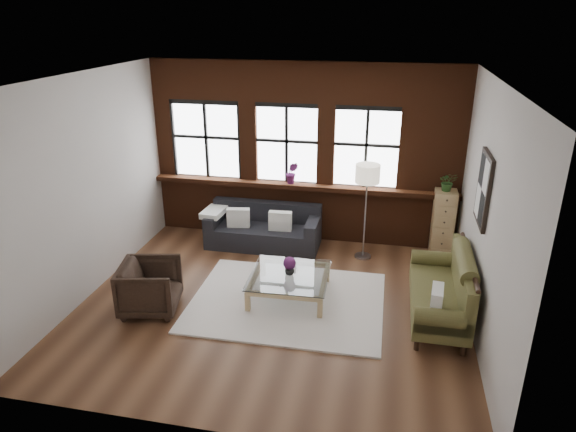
% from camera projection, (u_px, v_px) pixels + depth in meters
% --- Properties ---
extents(floor, '(5.50, 5.50, 0.00)m').
position_uv_depth(floor, '(273.00, 304.00, 7.48)').
color(floor, '#4F2F1D').
rests_on(floor, ground).
extents(ceiling, '(5.50, 5.50, 0.00)m').
position_uv_depth(ceiling, '(270.00, 78.00, 6.28)').
color(ceiling, white).
rests_on(ceiling, ground).
extents(wall_back, '(5.50, 0.00, 5.50)m').
position_uv_depth(wall_back, '(304.00, 153.00, 9.15)').
color(wall_back, beige).
rests_on(wall_back, ground).
extents(wall_front, '(5.50, 0.00, 5.50)m').
position_uv_depth(wall_front, '(208.00, 295.00, 4.61)').
color(wall_front, beige).
rests_on(wall_front, ground).
extents(wall_left, '(0.00, 5.00, 5.00)m').
position_uv_depth(wall_left, '(86.00, 187.00, 7.39)').
color(wall_left, beige).
rests_on(wall_left, ground).
extents(wall_right, '(0.00, 5.00, 5.00)m').
position_uv_depth(wall_right, '(487.00, 216.00, 6.37)').
color(wall_right, beige).
rests_on(wall_right, ground).
extents(brick_backwall, '(5.50, 0.12, 3.20)m').
position_uv_depth(brick_backwall, '(303.00, 154.00, 9.10)').
color(brick_backwall, '#4E2412').
rests_on(brick_backwall, floor).
extents(sill_ledge, '(5.50, 0.30, 0.08)m').
position_uv_depth(sill_ledge, '(302.00, 186.00, 9.23)').
color(sill_ledge, '#4E2412').
rests_on(sill_ledge, brick_backwall).
extents(window_left, '(1.38, 0.10, 1.50)m').
position_uv_depth(window_left, '(207.00, 141.00, 9.39)').
color(window_left, black).
rests_on(window_left, brick_backwall).
extents(window_mid, '(1.38, 0.10, 1.50)m').
position_uv_depth(window_mid, '(287.00, 145.00, 9.11)').
color(window_mid, black).
rests_on(window_mid, brick_backwall).
extents(window_right, '(1.38, 0.10, 1.50)m').
position_uv_depth(window_right, '(366.00, 149.00, 8.85)').
color(window_right, black).
rests_on(window_right, brick_backwall).
extents(wall_poster, '(0.05, 0.74, 0.94)m').
position_uv_depth(wall_poster, '(484.00, 189.00, 6.55)').
color(wall_poster, black).
rests_on(wall_poster, wall_right).
extents(shag_rug, '(2.79, 2.20, 0.03)m').
position_uv_depth(shag_rug, '(287.00, 301.00, 7.51)').
color(shag_rug, silver).
rests_on(shag_rug, floor).
extents(dark_sofa, '(2.00, 0.81, 0.72)m').
position_uv_depth(dark_sofa, '(263.00, 227.00, 9.19)').
color(dark_sofa, black).
rests_on(dark_sofa, floor).
extents(pillow_a, '(0.42, 0.20, 0.34)m').
position_uv_depth(pillow_a, '(238.00, 218.00, 9.10)').
color(pillow_a, white).
rests_on(pillow_a, dark_sofa).
extents(pillow_b, '(0.41, 0.16, 0.34)m').
position_uv_depth(pillow_b, '(280.00, 221.00, 8.96)').
color(pillow_b, white).
rests_on(pillow_b, dark_sofa).
extents(vintage_settee, '(0.82, 1.85, 0.99)m').
position_uv_depth(vintage_settee, '(439.00, 286.00, 6.96)').
color(vintage_settee, brown).
rests_on(vintage_settee, floor).
extents(pillow_settee, '(0.18, 0.39, 0.34)m').
position_uv_depth(pillow_settee, '(437.00, 300.00, 6.42)').
color(pillow_settee, white).
rests_on(pillow_settee, vintage_settee).
extents(armchair, '(0.94, 0.92, 0.72)m').
position_uv_depth(armchair, '(150.00, 287.00, 7.20)').
color(armchair, black).
rests_on(armchair, floor).
extents(coffee_table, '(1.18, 1.18, 0.38)m').
position_uv_depth(coffee_table, '(290.00, 286.00, 7.60)').
color(coffee_table, tan).
rests_on(coffee_table, shag_rug).
extents(vase, '(0.19, 0.19, 0.15)m').
position_uv_depth(vase, '(290.00, 270.00, 7.50)').
color(vase, '#B2B2B2').
rests_on(vase, coffee_table).
extents(flowers, '(0.19, 0.19, 0.19)m').
position_uv_depth(flowers, '(290.00, 263.00, 7.46)').
color(flowers, '#632160').
rests_on(flowers, vase).
extents(drawer_chest, '(0.36, 0.36, 1.18)m').
position_uv_depth(drawer_chest, '(443.00, 223.00, 8.77)').
color(drawer_chest, tan).
rests_on(drawer_chest, floor).
extents(potted_plant_top, '(0.31, 0.28, 0.32)m').
position_uv_depth(potted_plant_top, '(448.00, 182.00, 8.49)').
color(potted_plant_top, '#2D5923').
rests_on(potted_plant_top, drawer_chest).
extents(floor_lamp, '(0.40, 0.40, 1.81)m').
position_uv_depth(floor_lamp, '(366.00, 208.00, 8.56)').
color(floor_lamp, '#A5A5A8').
rests_on(floor_lamp, floor).
extents(sill_plant, '(0.23, 0.19, 0.40)m').
position_uv_depth(sill_plant, '(292.00, 173.00, 9.14)').
color(sill_plant, '#632160').
rests_on(sill_plant, sill_ledge).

